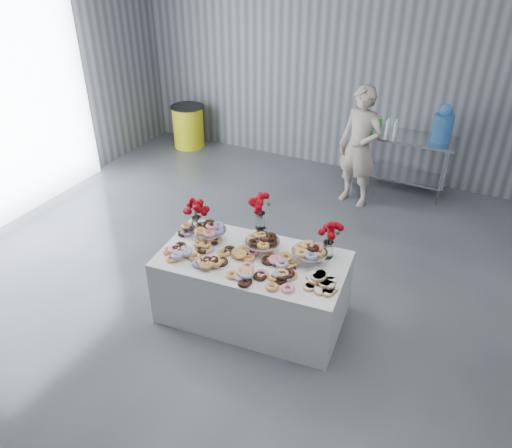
{
  "coord_description": "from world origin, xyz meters",
  "views": [
    {
      "loc": [
        1.92,
        -3.24,
        3.69
      ],
      "look_at": [
        -0.1,
        0.81,
        0.91
      ],
      "focal_mm": 35.0,
      "sensor_mm": 36.0,
      "label": 1
    }
  ],
  "objects_px": {
    "display_table": "(253,287)",
    "trash_barrel": "(188,126)",
    "prep_table": "(402,153)",
    "person": "(360,147)",
    "water_jug": "(443,125)"
  },
  "relations": [
    {
      "from": "water_jug",
      "to": "display_table",
      "type": "bearing_deg",
      "value": -108.35
    },
    {
      "from": "prep_table",
      "to": "trash_barrel",
      "type": "bearing_deg",
      "value": -180.0
    },
    {
      "from": "prep_table",
      "to": "trash_barrel",
      "type": "xyz_separation_m",
      "value": [
        -3.92,
        -0.0,
        -0.23
      ]
    },
    {
      "from": "water_jug",
      "to": "person",
      "type": "bearing_deg",
      "value": -144.25
    },
    {
      "from": "display_table",
      "to": "person",
      "type": "distance_m",
      "value": 3.01
    },
    {
      "from": "person",
      "to": "water_jug",
      "type": "bearing_deg",
      "value": 51.22
    },
    {
      "from": "display_table",
      "to": "prep_table",
      "type": "xyz_separation_m",
      "value": [
        0.72,
        3.67,
        0.24
      ]
    },
    {
      "from": "trash_barrel",
      "to": "display_table",
      "type": "bearing_deg",
      "value": -48.94
    },
    {
      "from": "display_table",
      "to": "trash_barrel",
      "type": "relative_size",
      "value": 2.46
    },
    {
      "from": "display_table",
      "to": "water_jug",
      "type": "xyz_separation_m",
      "value": [
        1.22,
        3.67,
        0.77
      ]
    },
    {
      "from": "water_jug",
      "to": "person",
      "type": "distance_m",
      "value": 1.25
    },
    {
      "from": "display_table",
      "to": "prep_table",
      "type": "relative_size",
      "value": 1.27
    },
    {
      "from": "prep_table",
      "to": "person",
      "type": "bearing_deg",
      "value": -124.58
    },
    {
      "from": "display_table",
      "to": "trash_barrel",
      "type": "distance_m",
      "value": 4.87
    },
    {
      "from": "water_jug",
      "to": "trash_barrel",
      "type": "relative_size",
      "value": 0.72
    }
  ]
}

